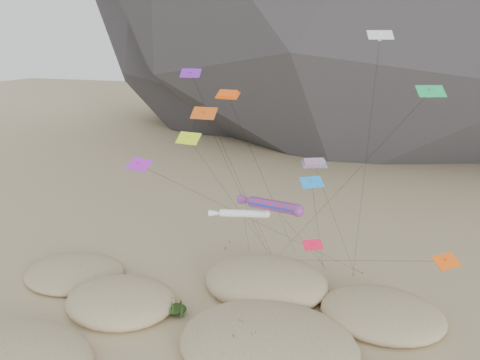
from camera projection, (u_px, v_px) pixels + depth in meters
dunes at (213, 339)px, 43.65m from camera, size 52.51×38.13×3.83m
dune_grass at (217, 356)px, 41.08m from camera, size 44.12×29.39×1.48m
kite_stakes at (301, 263)px, 59.66m from camera, size 23.41×6.21×0.30m
rainbow_tube_kite at (271, 205)px, 43.23m from camera, size 7.27×15.80×13.68m
white_tube_kite at (240, 214)px, 45.00m from camera, size 6.43×14.42×12.07m
orange_parafoil at (229, 98)px, 44.39m from camera, size 5.04×15.46×22.98m
multi_parafoil at (315, 165)px, 45.03m from camera, size 4.78×12.02×16.59m
delta_kites at (284, 149)px, 41.50m from camera, size 29.82×20.27×28.27m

